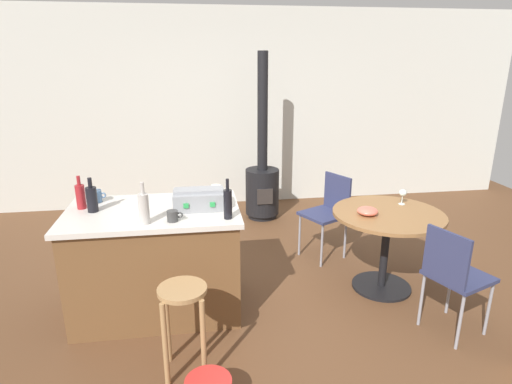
{
  "coord_description": "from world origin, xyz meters",
  "views": [
    {
      "loc": [
        -0.71,
        -3.2,
        2.05
      ],
      "look_at": [
        -0.2,
        0.22,
        0.95
      ],
      "focal_mm": 29.78,
      "sensor_mm": 36.0,
      "label": 1
    }
  ],
  "objects_px": {
    "bottle_0": "(92,199)",
    "cup_1": "(97,196)",
    "folding_chair_far": "(328,209)",
    "cup_2": "(173,216)",
    "wooden_stool": "(183,312)",
    "wine_glass": "(403,193)",
    "bottle_1": "(144,208)",
    "kitchen_island": "(156,260)",
    "wood_stove": "(262,180)",
    "dining_table": "(387,231)",
    "bottle_2": "(228,203)",
    "folding_chair_near": "(454,273)",
    "toolbox": "(199,199)",
    "serving_bowl": "(367,211)",
    "bottle_3": "(81,196)",
    "cup_0": "(216,190)"
  },
  "relations": [
    {
      "from": "kitchen_island",
      "to": "folding_chair_near",
      "type": "xyz_separation_m",
      "value": [
        2.22,
        -0.67,
        0.07
      ]
    },
    {
      "from": "kitchen_island",
      "to": "wooden_stool",
      "type": "relative_size",
      "value": 2.13
    },
    {
      "from": "folding_chair_far",
      "to": "bottle_1",
      "type": "xyz_separation_m",
      "value": [
        -1.75,
        -1.08,
        0.49
      ]
    },
    {
      "from": "bottle_0",
      "to": "cup_1",
      "type": "height_order",
      "value": "bottle_0"
    },
    {
      "from": "wooden_stool",
      "to": "toolbox",
      "type": "relative_size",
      "value": 1.59
    },
    {
      "from": "wooden_stool",
      "to": "folding_chair_near",
      "type": "relative_size",
      "value": 0.74
    },
    {
      "from": "folding_chair_near",
      "to": "toolbox",
      "type": "distance_m",
      "value": 2.02
    },
    {
      "from": "bottle_3",
      "to": "bottle_2",
      "type": "bearing_deg",
      "value": -18.98
    },
    {
      "from": "folding_chair_far",
      "to": "cup_2",
      "type": "distance_m",
      "value": 1.92
    },
    {
      "from": "toolbox",
      "to": "bottle_2",
      "type": "xyz_separation_m",
      "value": [
        0.21,
        -0.26,
        0.04
      ]
    },
    {
      "from": "kitchen_island",
      "to": "toolbox",
      "type": "xyz_separation_m",
      "value": [
        0.37,
        -0.02,
        0.52
      ]
    },
    {
      "from": "wooden_stool",
      "to": "bottle_2",
      "type": "height_order",
      "value": "bottle_2"
    },
    {
      "from": "wooden_stool",
      "to": "wine_glass",
      "type": "xyz_separation_m",
      "value": [
        2.01,
        1.04,
        0.39
      ]
    },
    {
      "from": "toolbox",
      "to": "kitchen_island",
      "type": "bearing_deg",
      "value": 176.41
    },
    {
      "from": "bottle_2",
      "to": "folding_chair_near",
      "type": "bearing_deg",
      "value": -13.32
    },
    {
      "from": "bottle_2",
      "to": "serving_bowl",
      "type": "bearing_deg",
      "value": 13.61
    },
    {
      "from": "kitchen_island",
      "to": "wooden_stool",
      "type": "xyz_separation_m",
      "value": [
        0.23,
        -0.8,
        0.01
      ]
    },
    {
      "from": "bottle_1",
      "to": "kitchen_island",
      "type": "bearing_deg",
      "value": 84.7
    },
    {
      "from": "wood_stove",
      "to": "bottle_0",
      "type": "height_order",
      "value": "wood_stove"
    },
    {
      "from": "dining_table",
      "to": "bottle_0",
      "type": "relative_size",
      "value": 3.56
    },
    {
      "from": "bottle_1",
      "to": "cup_1",
      "type": "bearing_deg",
      "value": 128.58
    },
    {
      "from": "bottle_2",
      "to": "wood_stove",
      "type": "bearing_deg",
      "value": 74.48
    },
    {
      "from": "folding_chair_near",
      "to": "bottle_1",
      "type": "bearing_deg",
      "value": 170.6
    },
    {
      "from": "wine_glass",
      "to": "serving_bowl",
      "type": "bearing_deg",
      "value": -152.91
    },
    {
      "from": "bottle_3",
      "to": "wooden_stool",
      "type": "bearing_deg",
      "value": -49.12
    },
    {
      "from": "folding_chair_near",
      "to": "bottle_2",
      "type": "height_order",
      "value": "bottle_2"
    },
    {
      "from": "toolbox",
      "to": "cup_2",
      "type": "bearing_deg",
      "value": -127.8
    },
    {
      "from": "wooden_stool",
      "to": "folding_chair_far",
      "type": "relative_size",
      "value": 0.73
    },
    {
      "from": "wooden_stool",
      "to": "wood_stove",
      "type": "bearing_deg",
      "value": 70.75
    },
    {
      "from": "kitchen_island",
      "to": "wood_stove",
      "type": "height_order",
      "value": "wood_stove"
    },
    {
      "from": "kitchen_island",
      "to": "folding_chair_near",
      "type": "relative_size",
      "value": 1.57
    },
    {
      "from": "wood_stove",
      "to": "cup_1",
      "type": "relative_size",
      "value": 17.81
    },
    {
      "from": "cup_2",
      "to": "wooden_stool",
      "type": "bearing_deg",
      "value": -83.52
    },
    {
      "from": "folding_chair_far",
      "to": "serving_bowl",
      "type": "bearing_deg",
      "value": -83.22
    },
    {
      "from": "toolbox",
      "to": "bottle_2",
      "type": "distance_m",
      "value": 0.33
    },
    {
      "from": "wood_stove",
      "to": "cup_0",
      "type": "bearing_deg",
      "value": -111.67
    },
    {
      "from": "bottle_0",
      "to": "cup_1",
      "type": "distance_m",
      "value": 0.24
    },
    {
      "from": "cup_1",
      "to": "serving_bowl",
      "type": "distance_m",
      "value": 2.3
    },
    {
      "from": "dining_table",
      "to": "serving_bowl",
      "type": "height_order",
      "value": "serving_bowl"
    },
    {
      "from": "dining_table",
      "to": "bottle_2",
      "type": "height_order",
      "value": "bottle_2"
    },
    {
      "from": "wooden_stool",
      "to": "cup_1",
      "type": "height_order",
      "value": "cup_1"
    },
    {
      "from": "wooden_stool",
      "to": "serving_bowl",
      "type": "distance_m",
      "value": 1.81
    },
    {
      "from": "wood_stove",
      "to": "cup_2",
      "type": "relative_size",
      "value": 18.0
    },
    {
      "from": "folding_chair_near",
      "to": "folding_chair_far",
      "type": "distance_m",
      "value": 1.54
    },
    {
      "from": "folding_chair_near",
      "to": "folding_chair_far",
      "type": "relative_size",
      "value": 0.99
    },
    {
      "from": "bottle_1",
      "to": "cup_2",
      "type": "bearing_deg",
      "value": 5.45
    },
    {
      "from": "wood_stove",
      "to": "bottle_3",
      "type": "relative_size",
      "value": 7.91
    },
    {
      "from": "bottle_2",
      "to": "cup_1",
      "type": "height_order",
      "value": "bottle_2"
    },
    {
      "from": "kitchen_island",
      "to": "cup_0",
      "type": "distance_m",
      "value": 0.77
    },
    {
      "from": "bottle_3",
      "to": "serving_bowl",
      "type": "relative_size",
      "value": 1.49
    }
  ]
}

